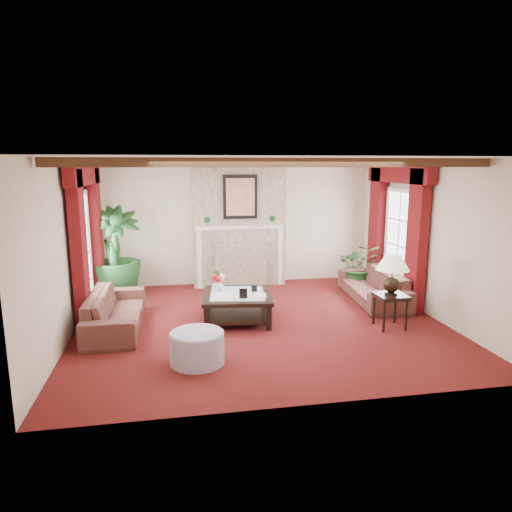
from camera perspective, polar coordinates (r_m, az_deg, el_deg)
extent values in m
plane|color=#480E0C|center=(7.78, 0.60, -8.29)|extent=(6.00, 6.00, 0.00)
plane|color=white|center=(7.33, 0.65, 12.02)|extent=(6.00, 6.00, 0.00)
cube|color=beige|center=(10.12, -2.30, 4.16)|extent=(6.00, 0.02, 2.70)
cube|color=beige|center=(7.48, -22.56, 0.75)|extent=(0.02, 5.50, 2.70)
cube|color=beige|center=(8.52, 20.88, 2.07)|extent=(0.02, 5.50, 2.70)
imported|color=#390F1A|center=(7.74, -17.20, -5.80)|extent=(2.06, 0.64, 0.80)
imported|color=#390F1A|center=(9.16, 14.48, -2.96)|extent=(2.18, 0.94, 0.82)
imported|color=black|center=(9.46, -17.16, -2.01)|extent=(1.98, 2.36, 1.02)
imported|color=black|center=(9.99, 12.69, -1.83)|extent=(1.32, 1.37, 0.77)
cylinder|color=#928B9E|center=(6.25, -7.37, -11.33)|extent=(0.73, 0.73, 0.42)
imported|color=silver|center=(7.93, -4.79, -3.64)|extent=(0.27, 0.27, 0.20)
imported|color=black|center=(7.53, -0.40, -4.01)|extent=(0.23, 0.08, 0.30)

